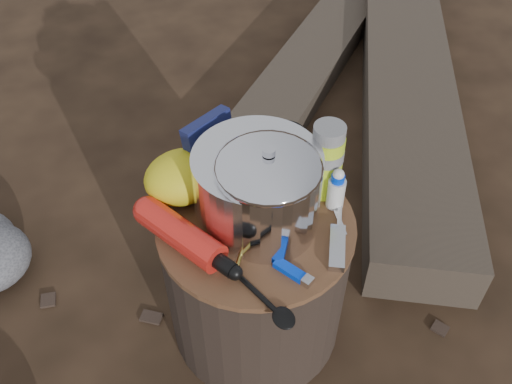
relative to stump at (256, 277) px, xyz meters
name	(u,v)px	position (x,y,z in m)	size (l,w,h in m)	color
ground	(256,321)	(0.00, 0.00, -0.19)	(60.00, 60.00, 0.00)	black
stump	(256,277)	(0.00, 0.00, 0.00)	(0.42, 0.42, 0.39)	black
log_main	(407,86)	(0.91, 0.62, -0.12)	(0.30, 1.80, 0.15)	#372E25
log_small	(301,75)	(0.61, 0.88, -0.14)	(0.23, 1.24, 0.10)	#372E25
foil_windscreen	(257,186)	(0.02, 0.03, 0.27)	(0.26, 0.26, 0.16)	silver
camping_pot	(268,192)	(0.02, -0.02, 0.29)	(0.20, 0.20, 0.20)	silver
fuel_bottle	(181,235)	(-0.16, 0.01, 0.22)	(0.06, 0.26, 0.06)	red
thermos	(326,160)	(0.18, 0.03, 0.28)	(0.07, 0.07, 0.18)	#B0D221
travel_mug	(285,154)	(0.12, 0.11, 0.25)	(0.08, 0.08, 0.12)	black
stuff_sack	(182,177)	(-0.11, 0.14, 0.25)	(0.16, 0.13, 0.11)	gold
food_pouch	(211,149)	(-0.03, 0.18, 0.27)	(0.12, 0.03, 0.16)	#141A4B
lighter	(290,270)	(0.00, -0.14, 0.20)	(0.02, 0.08, 0.02)	#0232D5
multitool	(337,248)	(0.12, -0.13, 0.20)	(0.03, 0.11, 0.02)	#BCBDC2
pot_grabber	(337,214)	(0.17, -0.05, 0.20)	(0.03, 0.12, 0.01)	#BCBDC2
spork	(256,292)	(-0.07, -0.16, 0.20)	(0.03, 0.16, 0.01)	black
squeeze_bottle	(336,190)	(0.18, -0.02, 0.24)	(0.04, 0.04, 0.09)	silver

